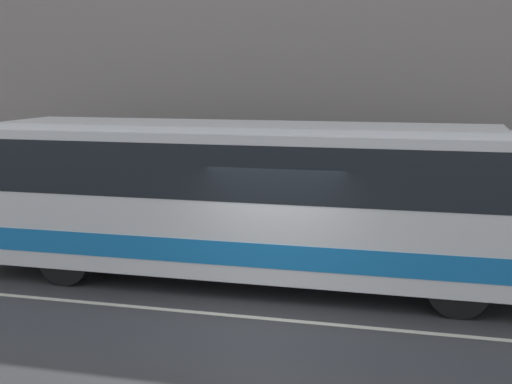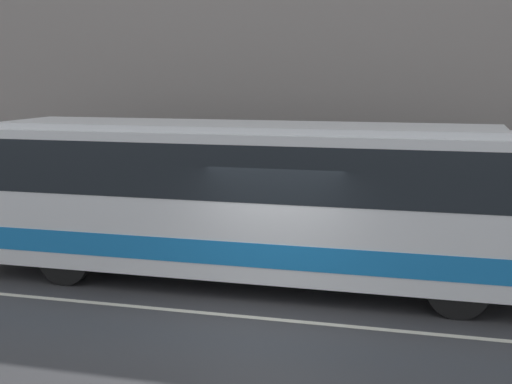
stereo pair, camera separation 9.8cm
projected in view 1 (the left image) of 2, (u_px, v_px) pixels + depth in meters
The scene contains 5 objects.
ground_plane at pixel (264, 318), 12.24m from camera, with size 60.00×60.00×0.00m, color #38383A.
sidewalk at pixel (316, 246), 17.09m from camera, with size 60.00×2.20×0.16m.
lane_stripe at pixel (264, 318), 12.24m from camera, with size 54.00×0.14×0.01m.
transit_bus at pixel (244, 194), 14.13m from camera, with size 11.55×2.55×3.20m.
pedestrian_waiting at pixel (330, 205), 17.49m from camera, with size 0.36×0.36×1.73m.
Camera 1 is at (2.90, -11.36, 4.15)m, focal length 50.00 mm.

